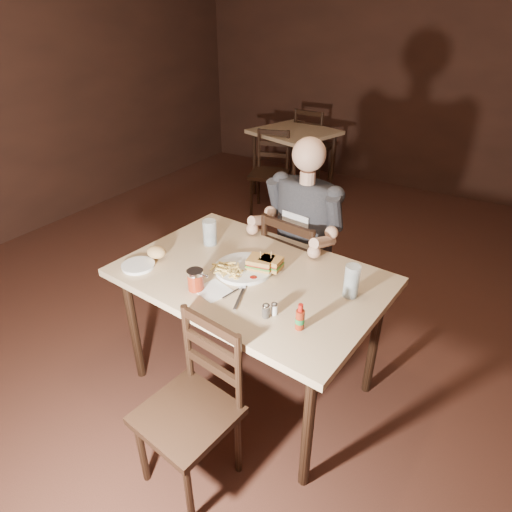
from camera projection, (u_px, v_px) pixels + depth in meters
The scene contains 24 objects.
room_shell at pixel (287, 139), 2.08m from camera, with size 7.00×7.00×7.00m.
main_table at pixel (251, 285), 2.23m from camera, with size 1.40×0.99×0.77m.
bg_table at pixel (294, 138), 4.84m from camera, with size 1.00×1.00×0.77m.
chair_far at pixel (302, 276), 2.76m from camera, with size 0.42×0.46×0.90m, color black, non-canonical shape.
chair_near at pixel (187, 415), 1.86m from camera, with size 0.38×0.42×0.83m, color black, non-canonical shape.
bg_chair_far at pixel (314, 146), 5.35m from camera, with size 0.43×0.47×0.92m, color black, non-canonical shape.
bg_chair_near at pixel (269, 174), 4.56m from camera, with size 0.39×0.43×0.85m, color black, non-canonical shape.
diner at pixel (302, 214), 2.51m from camera, with size 0.51×0.40×0.88m, color #323237, non-canonical shape.
dinner_plate at pixel (244, 269), 2.21m from camera, with size 0.30×0.30×0.02m, color white.
sandwich_left at pixel (261, 259), 2.18m from camera, with size 0.13×0.11×0.11m, color tan, non-canonical shape.
sandwich_right at pixel (271, 260), 2.18m from camera, with size 0.11×0.09×0.10m, color tan, non-canonical shape.
fries_pile at pixel (228, 268), 2.17m from camera, with size 0.22×0.15×0.04m, color #E5C05A, non-canonical shape.
ketchup_dollop at pixel (254, 277), 2.12m from camera, with size 0.04×0.04×0.01m, color maroon.
glass_left at pixel (210, 232), 2.44m from camera, with size 0.08×0.08×0.15m, color silver.
glass_right at pixel (352, 281), 1.98m from camera, with size 0.07×0.07×0.16m, color silver.
hot_sauce at pixel (300, 317), 1.79m from camera, with size 0.04×0.04×0.13m, color maroon, non-canonical shape.
salt_shaker at pixel (274, 309), 1.89m from camera, with size 0.03×0.03×0.06m, color white, non-canonical shape.
pepper_shaker at pixel (266, 311), 1.87m from camera, with size 0.04×0.04×0.07m, color #38332D, non-canonical shape.
syrup_dispenser at pixel (196, 280), 2.05m from camera, with size 0.08×0.08×0.10m, color maroon, non-canonical shape.
napkin at pixel (213, 290), 2.06m from camera, with size 0.15×0.14×0.00m, color white.
knife at pixel (240, 296), 2.01m from camera, with size 0.01×0.22×0.01m, color silver.
fork at pixel (234, 292), 2.04m from camera, with size 0.01×0.15×0.00m, color silver.
side_plate at pixel (138, 266), 2.24m from camera, with size 0.17×0.17×0.01m, color white.
bread_roll at pixel (156, 252), 2.30m from camera, with size 0.11×0.09×0.06m, color tan.
Camera 1 is at (0.97, -1.85, 1.95)m, focal length 30.00 mm.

